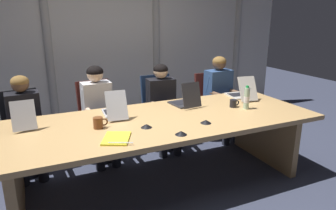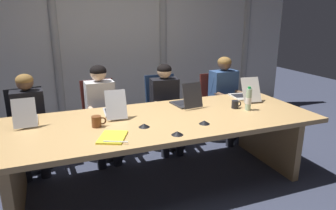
# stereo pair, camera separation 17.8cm
# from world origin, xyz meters

# --- Properties ---
(ground_plane) EXTENTS (13.06, 13.06, 0.00)m
(ground_plane) POSITION_xyz_m (0.00, 0.00, 0.00)
(ground_plane) COLOR #383D51
(conference_table) EXTENTS (3.35, 1.25, 0.75)m
(conference_table) POSITION_xyz_m (0.00, 0.00, 0.59)
(conference_table) COLOR tan
(conference_table) RESTS_ON ground_plane
(curtain_backdrop) EXTENTS (6.53, 0.17, 2.79)m
(curtain_backdrop) POSITION_xyz_m (-0.00, 2.14, 1.39)
(curtain_backdrop) COLOR beige
(curtain_backdrop) RESTS_ON ground_plane
(laptop_left_end) EXTENTS (0.23, 0.41, 0.28)m
(laptop_left_end) POSITION_xyz_m (-1.29, 0.34, 0.81)
(laptop_left_end) COLOR #BCBCC1
(laptop_left_end) RESTS_ON conference_table
(laptop_left_mid) EXTENTS (0.25, 0.48, 0.30)m
(laptop_left_mid) POSITION_xyz_m (-0.41, 0.30, 0.81)
(laptop_left_mid) COLOR #BCBCC1
(laptop_left_mid) RESTS_ON conference_table
(laptop_center) EXTENTS (0.29, 0.41, 0.30)m
(laptop_center) POSITION_xyz_m (0.45, 0.32, 0.81)
(laptop_center) COLOR #2D2D33
(laptop_center) RESTS_ON conference_table
(laptop_right_mid) EXTENTS (0.29, 0.50, 0.30)m
(laptop_right_mid) POSITION_xyz_m (1.28, 0.34, 0.81)
(laptop_right_mid) COLOR beige
(laptop_right_mid) RESTS_ON conference_table
(office_chair_left_end) EXTENTS (0.60, 0.61, 0.93)m
(office_chair_left_end) POSITION_xyz_m (-1.33, 1.02, 0.35)
(office_chair_left_end) COLOR black
(office_chair_left_end) RESTS_ON ground_plane
(office_chair_left_mid) EXTENTS (0.60, 0.60, 0.97)m
(office_chair_left_mid) POSITION_xyz_m (-0.44, 1.03, 0.36)
(office_chair_left_mid) COLOR #511E19
(office_chair_left_mid) RESTS_ON ground_plane
(office_chair_center) EXTENTS (0.60, 0.60, 0.97)m
(office_chair_center) POSITION_xyz_m (0.43, 1.03, 0.36)
(office_chair_center) COLOR navy
(office_chair_center) RESTS_ON ground_plane
(office_chair_right_mid) EXTENTS (0.60, 0.60, 0.93)m
(office_chair_right_mid) POSITION_xyz_m (1.30, 1.03, 0.35)
(office_chair_right_mid) COLOR #511E19
(office_chair_right_mid) RESTS_ON ground_plane
(person_left_end) EXTENTS (0.39, 0.56, 1.14)m
(person_left_end) POSITION_xyz_m (-1.30, 0.86, 0.65)
(person_left_end) COLOR black
(person_left_end) RESTS_ON ground_plane
(person_left_mid) EXTENTS (0.38, 0.56, 1.20)m
(person_left_mid) POSITION_xyz_m (-0.46, 0.87, 0.69)
(person_left_mid) COLOR silver
(person_left_mid) RESTS_ON ground_plane
(person_center) EXTENTS (0.41, 0.56, 1.16)m
(person_center) POSITION_xyz_m (0.41, 0.87, 0.66)
(person_center) COLOR black
(person_center) RESTS_ON ground_plane
(person_right_mid) EXTENTS (0.41, 0.56, 1.21)m
(person_right_mid) POSITION_xyz_m (1.34, 0.87, 0.69)
(person_right_mid) COLOR #335184
(person_right_mid) RESTS_ON ground_plane
(water_bottle_primary) EXTENTS (0.07, 0.07, 0.27)m
(water_bottle_primary) POSITION_xyz_m (1.04, -0.08, 0.88)
(water_bottle_primary) COLOR #ADD1B2
(water_bottle_primary) RESTS_ON conference_table
(coffee_mug_near) EXTENTS (0.14, 0.09, 0.11)m
(coffee_mug_near) POSITION_xyz_m (-0.65, -0.01, 0.80)
(coffee_mug_near) COLOR brown
(coffee_mug_near) RESTS_ON conference_table
(coffee_mug_far) EXTENTS (0.12, 0.08, 0.09)m
(coffee_mug_far) POSITION_xyz_m (0.95, 0.03, 0.80)
(coffee_mug_far) COLOR black
(coffee_mug_far) RESTS_ON conference_table
(conference_mic_left_side) EXTENTS (0.11, 0.11, 0.03)m
(conference_mic_left_side) POSITION_xyz_m (-0.00, -0.48, 0.77)
(conference_mic_left_side) COLOR black
(conference_mic_left_side) RESTS_ON conference_table
(conference_mic_middle) EXTENTS (0.11, 0.11, 0.03)m
(conference_mic_middle) POSITION_xyz_m (-0.22, -0.18, 0.77)
(conference_mic_middle) COLOR black
(conference_mic_middle) RESTS_ON conference_table
(conference_mic_right_side) EXTENTS (0.11, 0.11, 0.03)m
(conference_mic_right_side) POSITION_xyz_m (0.36, -0.31, 0.77)
(conference_mic_right_side) COLOR black
(conference_mic_right_side) RESTS_ON conference_table
(spiral_notepad) EXTENTS (0.33, 0.37, 0.03)m
(spiral_notepad) POSITION_xyz_m (-0.56, -0.35, 0.76)
(spiral_notepad) COLOR yellow
(spiral_notepad) RESTS_ON conference_table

